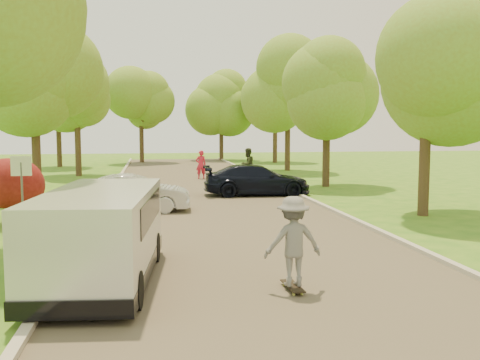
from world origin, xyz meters
TOP-DOWN VIEW (x-y plane):
  - ground at (0.00, 0.00)m, footprint 100.00×100.00m
  - road at (0.00, 8.00)m, footprint 8.00×60.00m
  - curb_left at (-4.05, 8.00)m, footprint 0.18×60.00m
  - curb_right at (4.05, 8.00)m, footprint 0.18×60.00m
  - street_sign at (-5.80, 4.00)m, footprint 0.55×0.06m
  - red_shrub at (-6.30, 5.50)m, footprint 1.70×1.70m
  - tree_l_midb at (-6.81, 12.00)m, footprint 4.30×4.20m
  - tree_l_far at (-6.39, 22.00)m, footprint 4.92×4.80m
  - tree_r_mida at (7.02, 5.00)m, footprint 5.13×5.00m
  - tree_r_midb at (6.60, 14.00)m, footprint 4.51×4.40m
  - tree_r_far at (7.23, 24.00)m, footprint 5.33×5.20m
  - tree_bg_a at (-8.78, 30.00)m, footprint 5.12×5.00m
  - tree_bg_b at (8.22, 32.00)m, footprint 5.12×5.00m
  - tree_bg_c at (-2.79, 34.00)m, footprint 4.92×4.80m
  - tree_bg_d at (4.22, 36.00)m, footprint 5.12×5.00m
  - minivan at (-3.20, -1.26)m, footprint 2.37×4.96m
  - silver_sedan at (-2.87, 7.41)m, footprint 4.04×1.63m
  - dark_sedan at (2.30, 11.16)m, footprint 4.71×2.09m
  - longboard at (0.27, -2.39)m, footprint 0.27×0.85m
  - skateboarder at (0.27, -2.39)m, footprint 1.08×0.65m
  - person_striped at (0.59, 18.98)m, footprint 0.63×0.44m
  - person_olive at (3.01, 17.31)m, footprint 1.12×1.07m

SIDE VIEW (x-z plane):
  - ground at x=0.00m, z-range 0.00..0.00m
  - road at x=0.00m, z-range 0.00..0.01m
  - curb_left at x=-4.05m, z-range 0.00..0.12m
  - curb_right at x=4.05m, z-range 0.00..0.12m
  - longboard at x=0.27m, z-range 0.04..0.14m
  - silver_sedan at x=-2.87m, z-range 0.00..1.30m
  - dark_sedan at x=2.30m, z-range 0.00..1.34m
  - person_striped at x=0.59m, z-range 0.00..1.64m
  - person_olive at x=3.01m, z-range 0.00..1.82m
  - skateboarder at x=0.27m, z-range 0.11..1.74m
  - minivan at x=-3.20m, z-range 0.05..1.83m
  - red_shrub at x=-6.30m, z-range 0.12..2.07m
  - street_sign at x=-5.80m, z-range 0.48..2.65m
  - tree_l_midb at x=-6.81m, z-range 1.28..7.89m
  - tree_r_midb at x=6.60m, z-range 1.38..8.38m
  - tree_bg_c at x=-2.79m, z-range 1.35..8.69m
  - tree_bg_a at x=-8.78m, z-range 1.45..9.18m
  - tree_bg_d at x=4.22m, z-range 1.45..9.18m
  - tree_l_far at x=-6.39m, z-range 1.57..9.36m
  - tree_r_mida at x=7.02m, z-range 1.56..9.51m
  - tree_bg_b at x=8.22m, z-range 1.56..9.51m
  - tree_r_far at x=7.23m, z-range 1.66..10.00m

